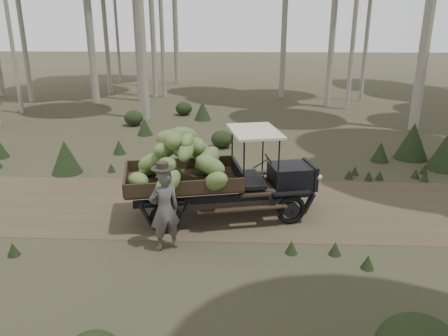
# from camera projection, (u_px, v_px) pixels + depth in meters

# --- Properties ---
(ground) EXTENTS (120.00, 120.00, 0.00)m
(ground) POSITION_uv_depth(u_px,v_px,m) (269.00, 207.00, 11.61)
(ground) COLOR #473D2B
(ground) RESTS_ON ground
(dirt_track) EXTENTS (70.00, 4.00, 0.01)m
(dirt_track) POSITION_uv_depth(u_px,v_px,m) (269.00, 207.00, 11.60)
(dirt_track) COLOR brown
(dirt_track) RESTS_ON ground
(banana_truck) EXTENTS (4.99, 2.89, 2.40)m
(banana_truck) POSITION_uv_depth(u_px,v_px,m) (202.00, 166.00, 10.57)
(banana_truck) COLOR black
(banana_truck) RESTS_ON ground
(farmer) EXTENTS (0.79, 0.70, 1.97)m
(farmer) POSITION_uv_depth(u_px,v_px,m) (164.00, 209.00, 9.22)
(farmer) COLOR #52504B
(farmer) RESTS_ON ground
(undergrowth) EXTENTS (20.88, 23.50, 1.38)m
(undergrowth) POSITION_uv_depth(u_px,v_px,m) (300.00, 233.00, 9.04)
(undergrowth) COLOR #233319
(undergrowth) RESTS_ON ground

